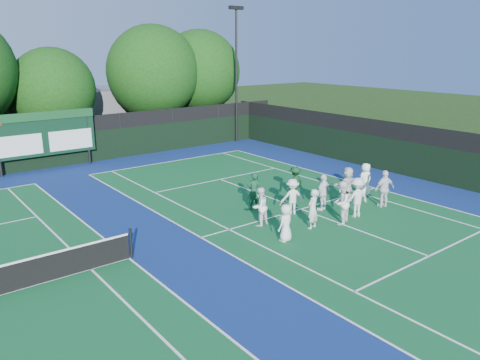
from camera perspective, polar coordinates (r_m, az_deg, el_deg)
ground at (r=21.06m, az=9.37°, el=-4.25°), size 120.00×120.00×0.00m
court_apron at (r=18.20m, az=-6.15°, el=-7.40°), size 34.00×32.00×0.01m
near_court at (r=21.71m, az=7.44°, el=-3.53°), size 11.05×23.85×0.01m
back_fence at (r=31.12m, az=-21.02°, el=4.02°), size 34.00×0.08×3.00m
divider_fence_right at (r=28.27m, az=20.56°, el=2.96°), size 0.08×32.00×3.00m
scoreboard at (r=30.31m, az=-22.76°, el=5.16°), size 6.00×0.21×3.55m
clubhouse at (r=39.75m, az=-19.08°, el=7.50°), size 18.00×6.00×4.00m
light_pole_right at (r=36.53m, az=-0.46°, el=14.47°), size 1.20×0.30×10.12m
tree_c at (r=34.42m, az=-21.62°, el=9.96°), size 5.60×5.60×7.25m
tree_d at (r=37.20m, az=-10.37°, el=12.56°), size 7.03×7.03×8.91m
tree_e at (r=39.34m, az=-4.80°, el=12.87°), size 6.59×6.59×8.64m
tennis_ball_0 at (r=20.68m, az=3.96°, el=-4.36°), size 0.07×0.07×0.07m
tennis_ball_1 at (r=24.17m, az=8.68°, el=-1.50°), size 0.07×0.07×0.07m
tennis_ball_2 at (r=23.82m, az=13.19°, el=-2.00°), size 0.07×0.07×0.07m
tennis_ball_4 at (r=22.13m, az=4.92°, el=-3.01°), size 0.07×0.07×0.07m
player_front_0 at (r=17.93m, az=5.59°, el=-5.22°), size 0.81×0.63×1.48m
player_front_1 at (r=19.29m, az=8.84°, el=-3.49°), size 0.69×0.54×1.67m
player_front_2 at (r=19.98m, az=12.25°, el=-2.73°), size 1.10×0.99×1.85m
player_front_3 at (r=20.98m, az=14.02°, el=-2.07°), size 1.26×0.90×1.76m
player_front_4 at (r=22.61m, az=17.20°, el=-1.02°), size 1.11×0.69×1.76m
player_back_0 at (r=19.39m, az=2.43°, el=-3.26°), size 0.88×0.73×1.64m
player_back_1 at (r=20.83m, az=6.38°, el=-2.02°), size 1.19×0.96×1.61m
player_back_2 at (r=21.51m, az=10.13°, el=-1.50°), size 1.04×0.56×1.68m
player_back_3 at (r=22.95m, az=12.95°, el=-0.52°), size 1.60×0.55×1.71m
player_back_4 at (r=24.11m, az=15.01°, el=0.06°), size 0.85×0.59×1.66m
coach_left at (r=21.18m, az=1.71°, el=-1.41°), size 0.76×0.63×1.77m
coach_right at (r=23.05m, az=6.73°, el=-0.30°), size 1.05×0.63×1.60m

